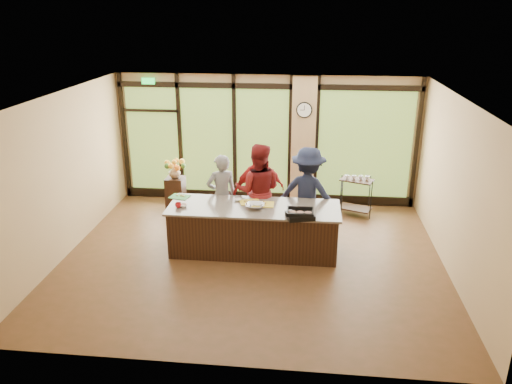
% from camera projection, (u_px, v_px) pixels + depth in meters
% --- Properties ---
extents(floor, '(7.00, 7.00, 0.00)m').
position_uv_depth(floor, '(252.00, 258.00, 9.33)').
color(floor, '#4E361B').
rests_on(floor, ground).
extents(ceiling, '(7.00, 7.00, 0.00)m').
position_uv_depth(ceiling, '(252.00, 97.00, 8.28)').
color(ceiling, silver).
rests_on(ceiling, back_wall).
extents(back_wall, '(7.00, 0.00, 7.00)m').
position_uv_depth(back_wall, '(267.00, 140.00, 11.60)').
color(back_wall, tan).
rests_on(back_wall, floor).
extents(left_wall, '(0.00, 6.00, 6.00)m').
position_uv_depth(left_wall, '(63.00, 176.00, 9.15)').
color(left_wall, tan).
rests_on(left_wall, floor).
extents(right_wall, '(0.00, 6.00, 6.00)m').
position_uv_depth(right_wall, '(457.00, 190.00, 8.45)').
color(right_wall, tan).
rests_on(right_wall, floor).
extents(window_wall, '(6.90, 0.12, 3.00)m').
position_uv_depth(window_wall, '(273.00, 145.00, 11.58)').
color(window_wall, tan).
rests_on(window_wall, floor).
extents(island_base, '(3.10, 1.00, 0.88)m').
position_uv_depth(island_base, '(254.00, 230.00, 9.45)').
color(island_base, black).
rests_on(island_base, floor).
extents(countertop, '(3.20, 1.10, 0.04)m').
position_uv_depth(countertop, '(254.00, 208.00, 9.29)').
color(countertop, slate).
rests_on(countertop, island_base).
extents(wall_clock, '(0.36, 0.04, 0.36)m').
position_uv_depth(wall_clock, '(304.00, 110.00, 11.13)').
color(wall_clock, black).
rests_on(wall_clock, window_wall).
extents(cook_left, '(0.73, 0.63, 1.70)m').
position_uv_depth(cook_left, '(222.00, 195.00, 10.02)').
color(cook_left, slate).
rests_on(cook_left, floor).
extents(cook_midleft, '(0.97, 0.77, 1.94)m').
position_uv_depth(cook_midleft, '(258.00, 191.00, 9.94)').
color(cook_midleft, maroon).
rests_on(cook_midleft, floor).
extents(cook_midright, '(1.16, 0.83, 1.83)m').
position_uv_depth(cook_midright, '(259.00, 191.00, 10.09)').
color(cook_midright, maroon).
rests_on(cook_midright, floor).
extents(cook_right, '(1.36, 1.01, 1.88)m').
position_uv_depth(cook_right, '(308.00, 193.00, 9.89)').
color(cook_right, '#171D34').
rests_on(cook_right, floor).
extents(roasting_pan, '(0.55, 0.48, 0.08)m').
position_uv_depth(roasting_pan, '(300.00, 216.00, 8.77)').
color(roasting_pan, black).
rests_on(roasting_pan, countertop).
extents(mixing_bowl, '(0.35, 0.35, 0.09)m').
position_uv_depth(mixing_bowl, '(255.00, 206.00, 9.19)').
color(mixing_bowl, silver).
rests_on(mixing_bowl, countertop).
extents(cutting_board_left, '(0.42, 0.35, 0.01)m').
position_uv_depth(cutting_board_left, '(180.00, 197.00, 9.75)').
color(cutting_board_left, '#2E8031').
rests_on(cutting_board_left, countertop).
extents(cutting_board_center, '(0.44, 0.38, 0.01)m').
position_uv_depth(cutting_board_center, '(250.00, 202.00, 9.49)').
color(cutting_board_center, yellow).
rests_on(cutting_board_center, countertop).
extents(cutting_board_right, '(0.42, 0.32, 0.01)m').
position_uv_depth(cutting_board_right, '(263.00, 204.00, 9.37)').
color(cutting_board_right, yellow).
rests_on(cutting_board_right, countertop).
extents(prep_bowl_near, '(0.20, 0.20, 0.05)m').
position_uv_depth(prep_bowl_near, '(183.00, 205.00, 9.27)').
color(prep_bowl_near, white).
rests_on(prep_bowl_near, countertop).
extents(prep_bowl_mid, '(0.16, 0.16, 0.04)m').
position_uv_depth(prep_bowl_mid, '(257.00, 205.00, 9.31)').
color(prep_bowl_mid, white).
rests_on(prep_bowl_mid, countertop).
extents(prep_bowl_far, '(0.17, 0.17, 0.04)m').
position_uv_depth(prep_bowl_far, '(238.00, 200.00, 9.56)').
color(prep_bowl_far, white).
rests_on(prep_bowl_far, countertop).
extents(red_ramekin, '(0.15, 0.15, 0.09)m').
position_uv_depth(red_ramekin, '(178.00, 205.00, 9.22)').
color(red_ramekin, '#AC1118').
rests_on(red_ramekin, countertop).
extents(flower_stand, '(0.41, 0.41, 0.80)m').
position_uv_depth(flower_stand, '(176.00, 194.00, 11.36)').
color(flower_stand, black).
rests_on(flower_stand, floor).
extents(flower_vase, '(0.28, 0.28, 0.27)m').
position_uv_depth(flower_vase, '(174.00, 172.00, 11.17)').
color(flower_vase, '#90704E').
rests_on(flower_vase, flower_stand).
extents(bar_cart, '(0.79, 0.62, 0.95)m').
position_uv_depth(bar_cart, '(356.00, 192.00, 11.04)').
color(bar_cart, black).
rests_on(bar_cart, floor).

